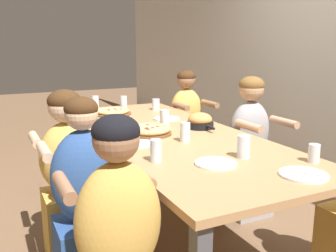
% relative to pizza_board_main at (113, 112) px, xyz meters
% --- Properties ---
extents(ground_plane, '(18.00, 18.00, 0.00)m').
position_rel_pizza_board_main_xyz_m(ground_plane, '(0.85, 0.15, -0.81)').
color(ground_plane, brown).
rests_on(ground_plane, ground).
extents(dining_table, '(2.60, 1.03, 0.78)m').
position_rel_pizza_board_main_xyz_m(dining_table, '(0.85, 0.15, -0.09)').
color(dining_table, tan).
rests_on(dining_table, ground).
extents(pizza_board_main, '(0.34, 0.34, 0.05)m').
position_rel_pizza_board_main_xyz_m(pizza_board_main, '(0.00, 0.00, 0.00)').
color(pizza_board_main, brown).
rests_on(pizza_board_main, dining_table).
extents(pizza_board_second, '(0.31, 0.31, 0.06)m').
position_rel_pizza_board_main_xyz_m(pizza_board_second, '(0.85, 0.01, 0.01)').
color(pizza_board_second, brown).
rests_on(pizza_board_second, dining_table).
extents(skillet_bowl, '(0.30, 0.21, 0.12)m').
position_rel_pizza_board_main_xyz_m(skillet_bowl, '(0.82, 0.44, 0.03)').
color(skillet_bowl, black).
rests_on(skillet_bowl, dining_table).
extents(empty_plate_a, '(0.24, 0.24, 0.02)m').
position_rel_pizza_board_main_xyz_m(empty_plate_a, '(1.96, 0.36, -0.02)').
color(empty_plate_a, white).
rests_on(empty_plate_a, dining_table).
extents(empty_plate_b, '(0.23, 0.23, 0.02)m').
position_rel_pizza_board_main_xyz_m(empty_plate_b, '(1.62, 0.07, -0.02)').
color(empty_plate_b, white).
rests_on(empty_plate_b, dining_table).
extents(empty_plate_c, '(0.20, 0.20, 0.02)m').
position_rel_pizza_board_main_xyz_m(empty_plate_c, '(1.06, -0.16, -0.02)').
color(empty_plate_c, white).
rests_on(empty_plate_c, dining_table).
extents(empty_plate_d, '(0.23, 0.23, 0.02)m').
position_rel_pizza_board_main_xyz_m(empty_plate_d, '(0.41, 0.35, -0.02)').
color(empty_plate_d, white).
rests_on(empty_plate_d, dining_table).
extents(drinking_glass_a, '(0.07, 0.07, 0.13)m').
position_rel_pizza_board_main_xyz_m(drinking_glass_a, '(1.13, 0.14, 0.03)').
color(drinking_glass_a, silver).
rests_on(drinking_glass_a, dining_table).
extents(drinking_glass_b, '(0.07, 0.07, 0.11)m').
position_rel_pizza_board_main_xyz_m(drinking_glass_b, '(-0.05, 0.46, 0.02)').
color(drinking_glass_b, silver).
rests_on(drinking_glass_b, dining_table).
extents(drinking_glass_c, '(0.06, 0.06, 0.13)m').
position_rel_pizza_board_main_xyz_m(drinking_glass_c, '(1.44, -0.21, 0.03)').
color(drinking_glass_c, silver).
rests_on(drinking_glass_c, dining_table).
extents(drinking_glass_d, '(0.08, 0.08, 0.13)m').
position_rel_pizza_board_main_xyz_m(drinking_glass_d, '(0.67, 0.21, 0.03)').
color(drinking_glass_d, silver).
rests_on(drinking_glass_d, dining_table).
extents(drinking_glass_e, '(0.06, 0.06, 0.11)m').
position_rel_pizza_board_main_xyz_m(drinking_glass_e, '(-0.20, -0.29, 0.02)').
color(drinking_glass_e, silver).
rests_on(drinking_glass_e, dining_table).
extents(drinking_glass_f, '(0.07, 0.07, 0.14)m').
position_rel_pizza_board_main_xyz_m(drinking_glass_f, '(-0.18, 0.17, 0.04)').
color(drinking_glass_f, silver).
rests_on(drinking_glass_f, dining_table).
extents(drinking_glass_g, '(0.06, 0.06, 0.10)m').
position_rel_pizza_board_main_xyz_m(drinking_glass_g, '(1.83, 0.57, 0.02)').
color(drinking_glass_g, silver).
rests_on(drinking_glass_g, dining_table).
extents(drinking_glass_h, '(0.07, 0.07, 0.13)m').
position_rel_pizza_board_main_xyz_m(drinking_glass_h, '(1.59, 0.27, 0.03)').
color(drinking_glass_h, silver).
rests_on(drinking_glass_h, dining_table).
extents(drinking_glass_i, '(0.07, 0.07, 0.14)m').
position_rel_pizza_board_main_xyz_m(drinking_glass_i, '(-0.30, -0.08, 0.05)').
color(drinking_glass_i, silver).
rests_on(drinking_glass_i, dining_table).
extents(diner_far_left, '(0.51, 0.40, 1.15)m').
position_rel_pizza_board_main_xyz_m(diner_far_left, '(-0.22, 0.89, -0.28)').
color(diner_far_left, gold).
rests_on(diner_far_left, ground).
extents(diner_near_center, '(0.51, 0.40, 1.15)m').
position_rel_pizza_board_main_xyz_m(diner_near_center, '(0.88, -0.58, -0.28)').
color(diner_near_center, gold).
rests_on(diner_near_center, ground).
extents(diner_far_center, '(0.51, 0.40, 1.17)m').
position_rel_pizza_board_main_xyz_m(diner_far_center, '(0.87, 0.89, -0.27)').
color(diner_far_center, '#99999E').
rests_on(diner_far_center, ground).
extents(diner_near_midright, '(0.51, 0.40, 1.16)m').
position_rel_pizza_board_main_xyz_m(diner_near_midright, '(1.34, -0.58, -0.29)').
color(diner_near_midright, '#2D5193').
rests_on(diner_near_midright, ground).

